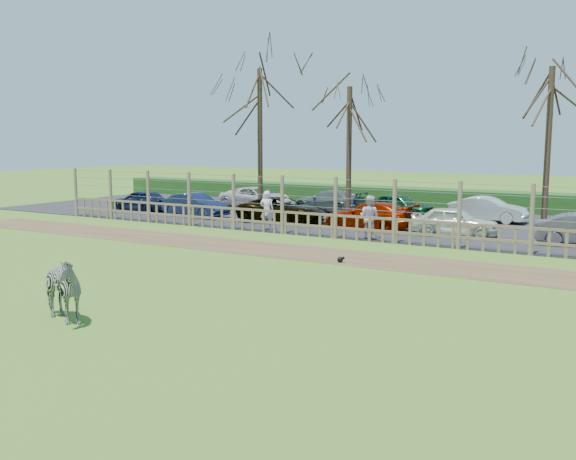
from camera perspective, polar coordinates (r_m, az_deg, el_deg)
The scene contains 21 objects.
ground at distance 19.28m, azimuth -6.35°, elevation -3.93°, with size 120.00×120.00×0.00m, color olive.
dirt_strip at distance 22.97m, azimuth 0.37°, elevation -1.92°, with size 34.00×2.80×0.01m, color brown.
asphalt at distance 31.93m, azimuth 9.37°, elevation 0.83°, with size 44.00×13.00×0.04m, color #232326.
hedge at distance 38.46m, azimuth 13.14°, elevation 2.74°, with size 46.00×2.00×1.10m, color #1E4716.
fence at distance 25.91m, azimuth 4.24°, elevation 0.99°, with size 30.16×0.16×2.50m.
tree_left at distance 32.88m, azimuth -2.52°, elevation 10.91°, with size 4.80×4.80×7.88m.
tree_mid at distance 31.55m, azimuth 5.47°, elevation 9.64°, with size 4.80×4.80×6.83m.
tree_right at distance 29.44m, azimuth 22.26°, elevation 9.92°, with size 4.80×4.80×7.35m.
zebra at distance 15.02m, azimuth -19.81°, elevation -4.92°, with size 0.80×1.76×1.49m, color gray.
visitor_a at distance 28.08m, azimuth -1.89°, elevation 1.76°, with size 0.63×0.41×1.72m, color silver.
visitor_b at distance 25.86m, azimuth 7.25°, elevation 1.15°, with size 0.84×0.65×1.72m, color silver.
crow at distance 21.00m, azimuth 4.68°, elevation -2.63°, with size 0.26×0.19×0.21m.
car_0 at distance 36.11m, azimuth -12.98°, elevation 2.55°, with size 1.42×3.52×1.20m, color #141C3C.
car_1 at distance 33.23m, azimuth -8.24°, elevation 2.21°, with size 1.27×3.64×1.20m, color #19244B.
car_2 at distance 30.72m, azimuth -0.52°, elevation 1.82°, with size 1.99×4.32×1.20m, color black.
car_3 at distance 28.59m, azimuth 7.25°, elevation 1.28°, with size 1.68×4.13×1.20m, color #8A1600.
car_4 at distance 27.25m, azimuth 14.57°, elevation 0.75°, with size 1.42×3.52×1.20m, color white.
car_8 at distance 37.18m, azimuth -2.85°, elevation 2.90°, with size 1.99×4.32×1.20m, color silver.
car_9 at distance 35.11m, azimuth 3.63°, elevation 2.59°, with size 1.68×4.13×1.20m, color slate.
car_10 at distance 33.18m, azimuth 9.84°, elevation 2.16°, with size 1.42×3.52×1.20m, color #144325.
car_11 at distance 32.33m, azimuth 17.34°, elevation 1.76°, with size 1.27×3.64×1.20m, color silver.
Camera 1 is at (11.30, -15.10, 4.00)m, focal length 40.00 mm.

